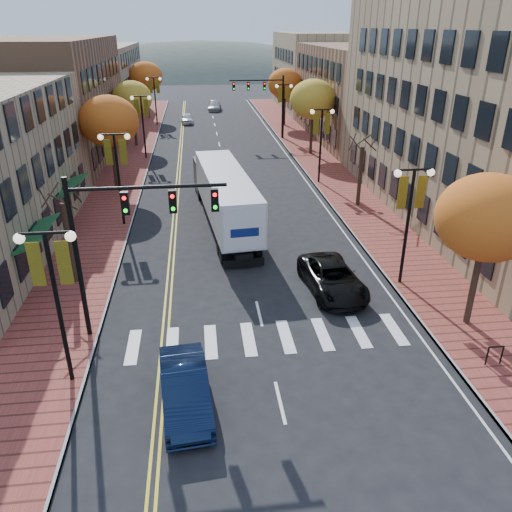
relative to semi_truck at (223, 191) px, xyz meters
name	(u,v)px	position (x,y,z in m)	size (l,w,h in m)	color
ground	(272,367)	(0.92, -15.73, -2.20)	(200.00, 200.00, 0.00)	black
sidewalk_left	(129,163)	(-8.08, 16.77, -2.13)	(4.00, 85.00, 0.15)	brown
sidewalk_right	(314,158)	(9.92, 16.77, -2.13)	(4.00, 85.00, 0.15)	brown
building_left_mid	(42,100)	(-16.08, 20.27, 3.30)	(12.00, 24.00, 11.00)	brown
building_left_far	(90,82)	(-16.08, 45.27, 2.55)	(12.00, 26.00, 9.50)	#9E8966
building_right_mid	(379,93)	(19.42, 26.27, 2.80)	(15.00, 24.00, 10.00)	brown
building_right_far	(330,72)	(19.42, 48.27, 3.30)	(15.00, 20.00, 11.00)	#9E8966
tree_left_a	(69,244)	(-8.08, -7.73, 0.05)	(0.28, 0.28, 4.20)	#382619
tree_left_b	(109,121)	(-8.08, 8.27, 3.24)	(4.48, 4.48, 7.21)	#382619
tree_left_c	(132,98)	(-8.08, 24.27, 2.85)	(4.16, 4.16, 6.69)	#382619
tree_left_d	(146,77)	(-8.08, 42.27, 3.40)	(4.61, 4.61, 7.42)	#382619
tree_right_a	(488,218)	(9.92, -13.73, 2.85)	(4.16, 4.16, 6.69)	#382619
tree_right_b	(360,176)	(9.92, 2.27, 0.05)	(0.28, 0.28, 4.20)	#382619
tree_right_c	(313,99)	(9.92, 18.27, 3.24)	(4.48, 4.48, 7.21)	#382619
tree_right_d	(285,84)	(9.92, 34.27, 3.09)	(4.35, 4.35, 7.00)	#382619
lamp_left_a	(53,280)	(-6.58, -15.73, 2.09)	(1.96, 0.36, 6.05)	black
lamp_left_b	(117,162)	(-6.58, 0.27, 2.09)	(1.96, 0.36, 6.05)	black
lamp_left_c	(142,115)	(-6.58, 18.27, 2.09)	(1.96, 0.36, 6.05)	black
lamp_left_d	(155,92)	(-6.58, 36.27, 2.09)	(1.96, 0.36, 6.05)	black
lamp_right_a	(410,205)	(8.42, -9.73, 2.09)	(1.96, 0.36, 6.05)	black
lamp_right_b	(321,132)	(8.42, 8.27, 2.09)	(1.96, 0.36, 6.05)	black
lamp_right_c	(284,101)	(8.42, 26.27, 2.09)	(1.96, 0.36, 6.05)	black
traffic_mast_near	(123,227)	(-4.55, -12.73, 2.72)	(6.10, 0.35, 7.00)	black
traffic_mast_far	(266,95)	(6.40, 26.27, 2.72)	(6.10, 0.34, 7.00)	black
semi_truck	(223,191)	(0.00, 0.00, 0.00)	(3.82, 15.24, 3.77)	black
navy_sedan	(185,389)	(-2.36, -17.52, -1.46)	(1.58, 4.53, 1.49)	black
black_suv	(332,278)	(4.79, -10.01, -1.48)	(2.40, 5.21, 1.45)	black
car_far_white	(187,118)	(-2.71, 37.76, -1.56)	(1.53, 3.79, 1.29)	white
car_far_silver	(215,106)	(1.48, 48.19, -1.57)	(1.78, 4.38, 1.27)	#99989F
car_far_oncoming	(214,105)	(1.42, 49.70, -1.55)	(1.39, 4.00, 1.32)	#9B9CA2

